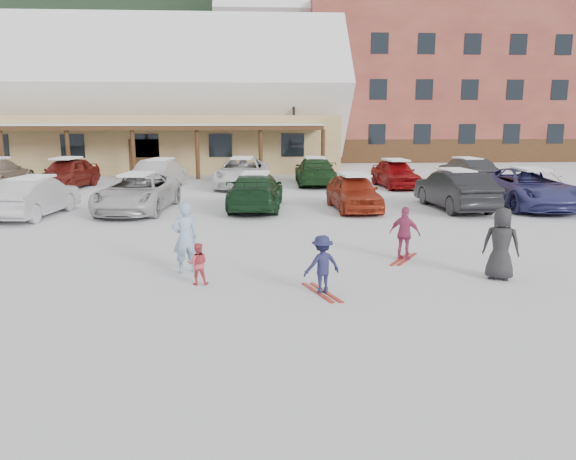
{
  "coord_description": "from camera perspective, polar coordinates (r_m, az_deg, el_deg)",
  "views": [
    {
      "loc": [
        -0.51,
        -11.61,
        3.58
      ],
      "look_at": [
        0.3,
        1.0,
        1.0
      ],
      "focal_mm": 35.0,
      "sensor_mm": 36.0,
      "label": 1
    }
  ],
  "objects": [
    {
      "name": "parked_car_3",
      "position": [
        21.83,
        -3.28,
        3.96
      ],
      "size": [
        2.41,
        5.01,
        1.41
      ],
      "primitive_type": "imported",
      "rotation": [
        0.0,
        0.0,
        3.05
      ],
      "color": "#14331A",
      "rests_on": "ground"
    },
    {
      "name": "parked_car_5",
      "position": [
        22.71,
        16.6,
        3.95
      ],
      "size": [
        1.95,
        4.75,
        1.53
      ],
      "primitive_type": "imported",
      "rotation": [
        0.0,
        0.0,
        3.21
      ],
      "color": "black",
      "rests_on": "ground"
    },
    {
      "name": "lamp_post",
      "position": [
        36.33,
        0.59,
        10.89
      ],
      "size": [
        0.5,
        0.25,
        5.54
      ],
      "color": "black",
      "rests_on": "ground"
    },
    {
      "name": "alpine_hotel",
      "position": [
        52.01,
        13.44,
        16.82
      ],
      "size": [
        31.48,
        14.01,
        21.48
      ],
      "color": "maroon",
      "rests_on": "ground"
    },
    {
      "name": "skis_child_navy",
      "position": [
        11.62,
        3.45,
        -6.34
      ],
      "size": [
        0.64,
        1.39,
        0.03
      ],
      "primitive_type": "cube",
      "rotation": [
        0.0,
        0.0,
        3.47
      ],
      "color": "#A72517",
      "rests_on": "ground"
    },
    {
      "name": "day_lodge",
      "position": [
        40.47,
        -16.13,
        11.62
      ],
      "size": [
        29.12,
        12.5,
        10.38
      ],
      "color": "tan",
      "rests_on": "ground"
    },
    {
      "name": "adult_skier",
      "position": [
        13.09,
        -10.4,
        -0.78
      ],
      "size": [
        0.71,
        0.59,
        1.66
      ],
      "primitive_type": "imported",
      "rotation": [
        0.0,
        0.0,
        3.51
      ],
      "color": "#86A6C6",
      "rests_on": "ground"
    },
    {
      "name": "parked_car_11",
      "position": [
        29.63,
        2.77,
        5.98
      ],
      "size": [
        2.19,
        4.99,
        1.42
      ],
      "primitive_type": "imported",
      "rotation": [
        0.0,
        0.0,
        3.1
      ],
      "color": "#193A1A",
      "rests_on": "ground"
    },
    {
      "name": "parked_car_10",
      "position": [
        28.66,
        -4.68,
        5.84
      ],
      "size": [
        2.97,
        5.61,
        1.5
      ],
      "primitive_type": "imported",
      "rotation": [
        0.0,
        0.0,
        -0.09
      ],
      "color": "white",
      "rests_on": "ground"
    },
    {
      "name": "ground",
      "position": [
        12.16,
        -1.11,
        -5.58
      ],
      "size": [
        160.0,
        160.0,
        0.0
      ],
      "primitive_type": "plane",
      "color": "white",
      "rests_on": "ground"
    },
    {
      "name": "skis_child_magenta",
      "position": [
        14.52,
        11.68,
        -2.92
      ],
      "size": [
        0.93,
        1.28,
        0.03
      ],
      "primitive_type": "cube",
      "rotation": [
        0.0,
        0.0,
        2.57
      ],
      "color": "#A72517",
      "rests_on": "ground"
    },
    {
      "name": "bystander_dark",
      "position": [
        13.24,
        20.84,
        -1.31
      ],
      "size": [
        0.94,
        0.82,
        1.62
      ],
      "primitive_type": "imported",
      "rotation": [
        0.0,
        0.0,
        2.67
      ],
      "color": "#242426",
      "rests_on": "ground"
    },
    {
      "name": "parked_car_2",
      "position": [
        22.05,
        -15.06,
        3.68
      ],
      "size": [
        2.83,
        5.33,
        1.43
      ],
      "primitive_type": "imported",
      "rotation": [
        0.0,
        0.0,
        -0.09
      ],
      "color": "beige",
      "rests_on": "ground"
    },
    {
      "name": "parked_car_1",
      "position": [
        22.12,
        -24.38,
        3.07
      ],
      "size": [
        2.04,
        4.5,
        1.43
      ],
      "primitive_type": "imported",
      "rotation": [
        0.0,
        0.0,
        3.02
      ],
      "color": "#B8B7BC",
      "rests_on": "ground"
    },
    {
      "name": "parked_car_6",
      "position": [
        24.2,
        23.32,
        3.92
      ],
      "size": [
        2.86,
        5.65,
        1.53
      ],
      "primitive_type": "imported",
      "rotation": [
        0.0,
        0.0,
        -0.06
      ],
      "color": "navy",
      "rests_on": "ground"
    },
    {
      "name": "parked_car_4",
      "position": [
        21.79,
        6.69,
        3.85
      ],
      "size": [
        1.86,
        4.15,
        1.38
      ],
      "primitive_type": "imported",
      "rotation": [
        0.0,
        0.0,
        0.06
      ],
      "color": "#9F2E18",
      "rests_on": "ground"
    },
    {
      "name": "child_navy",
      "position": [
        11.46,
        3.48,
        -3.52
      ],
      "size": [
        0.89,
        0.68,
        1.22
      ],
      "primitive_type": "imported",
      "rotation": [
        0.0,
        0.0,
        3.47
      ],
      "color": "#1B1D40",
      "rests_on": "ground"
    },
    {
      "name": "child_magenta",
      "position": [
        14.37,
        11.79,
        -0.36
      ],
      "size": [
        0.85,
        0.71,
        1.36
      ],
      "primitive_type": "imported",
      "rotation": [
        0.0,
        0.0,
        2.57
      ],
      "color": "#A93762",
      "rests_on": "ground"
    },
    {
      "name": "toddler_red",
      "position": [
        12.23,
        -9.14,
        -3.41
      ],
      "size": [
        0.45,
        0.35,
        0.92
      ],
      "primitive_type": "imported",
      "rotation": [
        0.0,
        0.0,
        3.13
      ],
      "color": "#CA3F47",
      "rests_on": "ground"
    },
    {
      "name": "parked_car_9",
      "position": [
        28.91,
        -12.76,
        5.6
      ],
      "size": [
        2.22,
        4.61,
        1.46
      ],
      "primitive_type": "imported",
      "rotation": [
        0.0,
        0.0,
        2.98
      ],
      "color": "#9F9FA4",
      "rests_on": "ground"
    },
    {
      "name": "forested_hillside",
      "position": [
        97.83,
        -3.57,
        20.6
      ],
      "size": [
        300.0,
        70.0,
        38.0
      ],
      "primitive_type": "cube",
      "color": "black",
      "rests_on": "ground"
    },
    {
      "name": "conifer_3",
      "position": [
        56.01,
        3.07,
        13.1
      ],
      "size": [
        3.96,
        3.96,
        9.18
      ],
      "color": "black",
      "rests_on": "ground"
    },
    {
      "name": "parked_car_13",
      "position": [
        31.09,
        17.69,
        5.69
      ],
      "size": [
        1.89,
        4.37,
        1.4
      ],
      "primitive_type": "imported",
      "rotation": [
        0.0,
        0.0,
        3.24
      ],
      "color": "black",
      "rests_on": "ground"
    },
    {
      "name": "parked_car_8",
      "position": [
        30.1,
        -21.51,
        5.38
      ],
      "size": [
        2.49,
        4.71,
        1.53
      ],
      "primitive_type": "imported",
      "rotation": [
        0.0,
        0.0,
        -0.16
      ],
      "color": "maroon",
      "rests_on": "ground"
    },
    {
      "name": "parked_car_12",
      "position": [
        29.07,
        10.86,
        5.66
      ],
      "size": [
        2.0,
        4.24,
        1.4
      ],
      "primitive_type": "imported",
      "rotation": [
        0.0,
        0.0,
        0.09
      ],
      "color": "maroon",
      "rests_on": "ground"
    }
  ]
}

